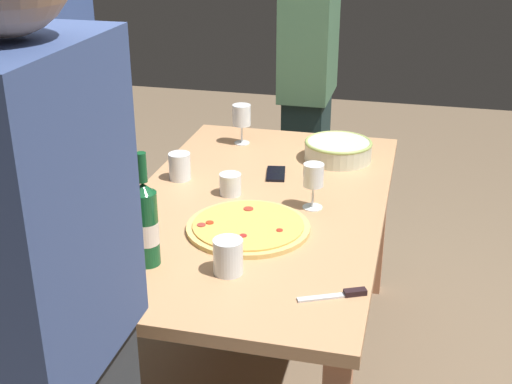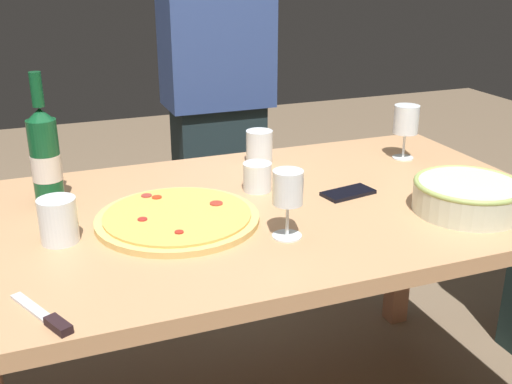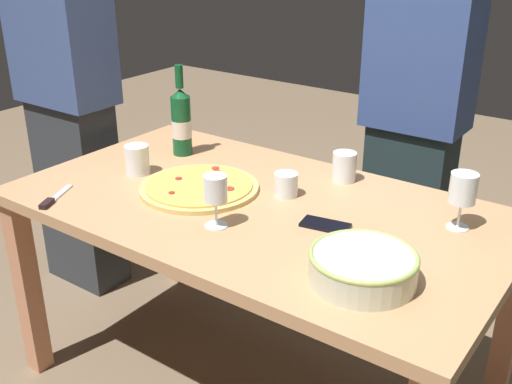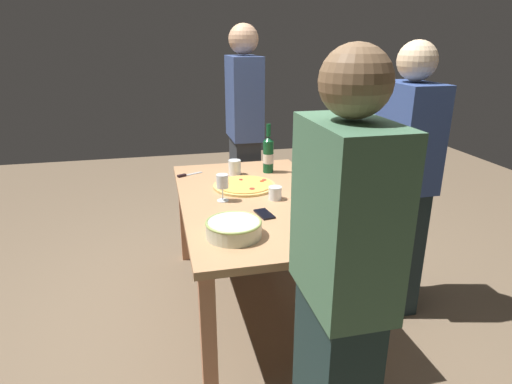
% 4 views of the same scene
% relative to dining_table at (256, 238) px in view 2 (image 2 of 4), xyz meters
% --- Properties ---
extents(dining_table, '(1.60, 0.90, 0.75)m').
position_rel_dining_table_xyz_m(dining_table, '(0.00, 0.00, 0.00)').
color(dining_table, tan).
rests_on(dining_table, ground).
extents(pizza, '(0.40, 0.40, 0.02)m').
position_rel_dining_table_xyz_m(pizza, '(-0.22, -0.03, 0.10)').
color(pizza, '#DAB565').
rests_on(pizza, dining_table).
extents(serving_bowl, '(0.28, 0.28, 0.08)m').
position_rel_dining_table_xyz_m(serving_bowl, '(0.49, -0.23, 0.14)').
color(serving_bowl, beige).
rests_on(serving_bowl, dining_table).
extents(wine_bottle, '(0.08, 0.08, 0.35)m').
position_rel_dining_table_xyz_m(wine_bottle, '(-0.50, 0.21, 0.22)').
color(wine_bottle, '#114C26').
rests_on(wine_bottle, dining_table).
extents(wine_glass_near_pizza, '(0.08, 0.08, 0.17)m').
position_rel_dining_table_xyz_m(wine_glass_near_pizza, '(0.59, 0.21, 0.21)').
color(wine_glass_near_pizza, white).
rests_on(wine_glass_near_pizza, dining_table).
extents(wine_glass_by_bottle, '(0.07, 0.07, 0.16)m').
position_rel_dining_table_xyz_m(wine_glass_by_bottle, '(-0.00, -0.20, 0.21)').
color(wine_glass_by_bottle, white).
rests_on(wine_glass_by_bottle, dining_table).
extents(cup_amber, '(0.08, 0.08, 0.10)m').
position_rel_dining_table_xyz_m(cup_amber, '(0.14, 0.33, 0.14)').
color(cup_amber, white).
rests_on(cup_amber, dining_table).
extents(cup_ceramic, '(0.09, 0.09, 0.10)m').
position_rel_dining_table_xyz_m(cup_ceramic, '(-0.50, -0.04, 0.15)').
color(cup_ceramic, white).
rests_on(cup_ceramic, dining_table).
extents(cup_spare, '(0.08, 0.08, 0.08)m').
position_rel_dining_table_xyz_m(cup_spare, '(0.04, 0.11, 0.13)').
color(cup_spare, white).
rests_on(cup_spare, dining_table).
extents(cell_phone, '(0.15, 0.09, 0.01)m').
position_rel_dining_table_xyz_m(cell_phone, '(0.26, -0.01, 0.10)').
color(cell_phone, black).
rests_on(cell_phone, dining_table).
extents(pizza_knife, '(0.10, 0.18, 0.02)m').
position_rel_dining_table_xyz_m(pizza_knife, '(-0.55, -0.37, 0.10)').
color(pizza_knife, silver).
rests_on(pizza_knife, dining_table).
extents(person_guest_left, '(0.40, 0.24, 1.65)m').
position_rel_dining_table_xyz_m(person_guest_left, '(0.17, 0.87, 0.18)').
color(person_guest_left, '#1C2B2F').
rests_on(person_guest_left, ground).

